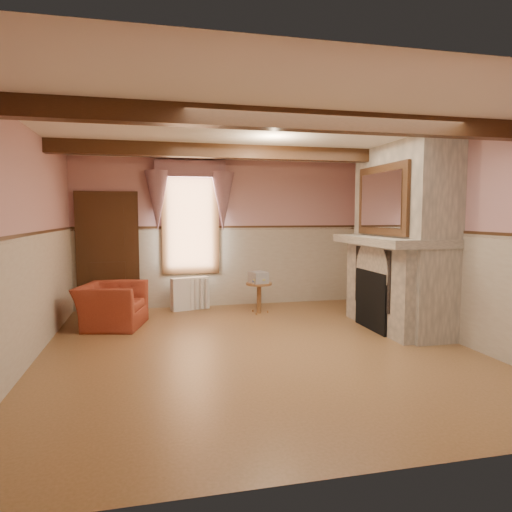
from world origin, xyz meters
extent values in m
cube|color=brown|center=(0.00, 0.00, 0.00)|extent=(5.50, 6.00, 0.01)
cube|color=silver|center=(0.00, 0.00, 2.80)|extent=(5.50, 6.00, 0.01)
cube|color=tan|center=(0.00, 3.00, 1.40)|extent=(5.50, 0.02, 2.80)
cube|color=tan|center=(0.00, -3.00, 1.40)|extent=(5.50, 0.02, 2.80)
cube|color=tan|center=(-2.75, 0.00, 1.40)|extent=(0.02, 6.00, 2.80)
cube|color=tan|center=(2.75, 0.00, 1.40)|extent=(0.02, 6.00, 2.80)
cube|color=black|center=(2.00, 0.60, 0.45)|extent=(0.20, 0.95, 0.90)
imported|color=maroon|center=(-1.95, 1.66, 0.34)|extent=(1.13, 1.22, 0.68)
cylinder|color=brown|center=(0.52, 2.11, 0.28)|extent=(0.54, 0.54, 0.55)
cube|color=#B7AD8C|center=(0.51, 2.08, 0.65)|extent=(0.33, 0.37, 0.20)
cube|color=white|center=(-0.65, 2.70, 0.30)|extent=(0.72, 0.37, 0.60)
imported|color=brown|center=(2.24, 0.74, 1.47)|extent=(0.39, 0.39, 0.09)
cube|color=#2F200D|center=(2.24, 1.40, 1.52)|extent=(0.14, 0.24, 0.20)
cylinder|color=gold|center=(2.24, 0.80, 1.56)|extent=(0.11, 0.11, 0.28)
cylinder|color=maroon|center=(2.24, -0.10, 1.50)|extent=(0.06, 0.06, 0.16)
cylinder|color=gold|center=(2.24, 0.27, 1.48)|extent=(0.06, 0.06, 0.12)
cube|color=gray|center=(2.42, 0.60, 1.40)|extent=(0.85, 2.00, 2.80)
cube|color=gray|center=(2.24, 0.60, 1.36)|extent=(1.05, 2.05, 0.12)
cube|color=silver|center=(2.06, 0.60, 1.97)|extent=(0.06, 1.44, 1.04)
cube|color=black|center=(-2.10, 2.94, 1.05)|extent=(1.10, 0.10, 2.10)
cube|color=white|center=(-0.60, 2.97, 1.65)|extent=(1.06, 0.08, 2.02)
cube|color=gray|center=(-0.60, 2.88, 2.25)|extent=(1.30, 0.14, 1.40)
cube|color=black|center=(0.00, -1.20, 2.70)|extent=(5.50, 0.18, 0.20)
cube|color=black|center=(0.00, 1.20, 2.70)|extent=(5.50, 0.18, 0.20)
camera|label=1|loc=(-1.33, -5.69, 1.75)|focal=32.00mm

